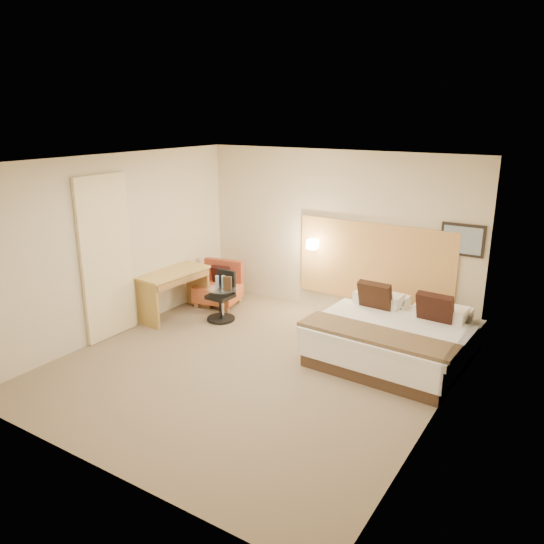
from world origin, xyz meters
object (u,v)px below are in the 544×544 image
Objects in this scene: side_table at (223,303)px; desk at (174,281)px; bed at (395,337)px; lounge_chair at (219,287)px; desk_chair at (222,300)px.

desk is at bearing -163.63° from side_table.
bed reaches higher than lounge_chair.
desk is 0.86m from desk_chair.
lounge_chair is 0.95m from desk.
lounge_chair is 1.03× the size of desk_chair.
desk_chair is (0.76, 0.29, -0.27)m from desk.
bed is 2.55× the size of desk_chair.
desk reaches higher than side_table.
lounge_chair is 0.76m from desk_chair.
bed is 3.67m from desk.
side_table is (-2.82, -0.17, -0.00)m from bed.
bed is 2.49× the size of lounge_chair.
lounge_chair is 0.65× the size of desk.
side_table is at bearing -46.44° from desk_chair.
bed is 2.87m from desk_chair.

